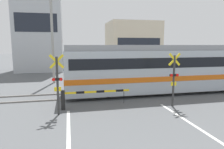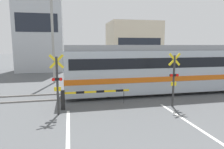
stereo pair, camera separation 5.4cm
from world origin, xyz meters
The scene contains 11 objects.
rail_track_near centered at (0.00, 10.83, 0.04)m, with size 50.00×0.10×0.08m.
rail_track_far centered at (0.00, 12.26, 0.04)m, with size 50.00×0.10×0.08m.
commuter_train centered at (4.37, 11.55, 1.77)m, with size 14.28×2.94×3.31m.
crossing_barrier_near centered at (-1.86, 8.99, 0.68)m, with size 3.63×0.20×1.02m.
crossing_barrier_far centered at (1.86, 14.34, 0.68)m, with size 3.63×0.20×1.02m.
crossing_signal_left centered at (-3.00, 8.28, 1.59)m, with size 0.68×0.15×2.89m.
crossing_signal_right centered at (3.00, 8.28, 1.59)m, with size 0.68×0.15×2.89m.
pedestrian centered at (-0.92, 15.89, 0.94)m, with size 0.38×0.22×1.64m.
building_left_of_street centered at (-5.93, 26.41, 5.32)m, with size 5.56×5.81×10.64m.
building_right_of_street centered at (6.60, 26.41, 3.24)m, with size 6.89×5.81×6.47m.
utility_pole_streetside centered at (-3.75, 16.84, 3.76)m, with size 0.22×0.22×7.51m.
Camera 1 is at (-2.47, -1.26, 3.32)m, focal length 32.00 mm.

